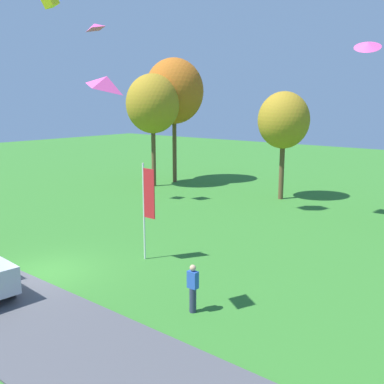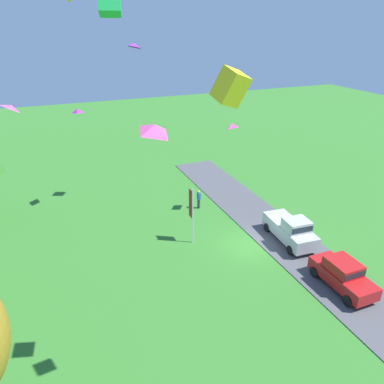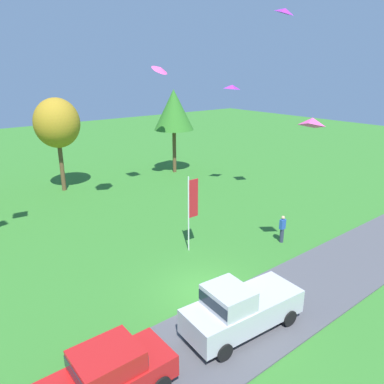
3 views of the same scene
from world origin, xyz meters
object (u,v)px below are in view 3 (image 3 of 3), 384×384
at_px(car_sedan_near_entrance, 106,375).
at_px(kite_delta_trailing_tail, 160,69).
at_px(person_beside_suv, 282,229).
at_px(kite_diamond_high_left, 312,122).
at_px(tree_left_of_center, 174,110).
at_px(flag_banner, 192,204).
at_px(tree_far_left, 57,123).
at_px(car_pickup_by_flagpole, 240,308).
at_px(kite_diamond_topmost, 232,87).
at_px(kite_diamond_near_flag, 285,11).

distance_m(car_sedan_near_entrance, kite_delta_trailing_tail, 24.21).
height_order(person_beside_suv, kite_diamond_high_left, kite_diamond_high_left).
relative_size(tree_left_of_center, flag_banner, 1.84).
bearing_deg(person_beside_suv, car_sedan_near_entrance, -163.93).
xyz_separation_m(kite_delta_trailing_tail, kite_diamond_high_left, (-2.00, -15.88, -2.38)).
bearing_deg(flag_banner, tree_left_of_center, 57.27).
bearing_deg(tree_left_of_center, kite_delta_trailing_tail, -137.70).
distance_m(car_sedan_near_entrance, tree_far_left, 23.68).
bearing_deg(flag_banner, car_pickup_by_flagpole, -113.96).
xyz_separation_m(tree_far_left, kite_delta_trailing_tail, (7.17, -4.63, 4.26)).
distance_m(tree_far_left, kite_diamond_topmost, 14.53).
xyz_separation_m(tree_far_left, flag_banner, (1.73, -15.57, -2.94)).
distance_m(car_pickup_by_flagpole, flag_banner, 7.66).
bearing_deg(kite_diamond_topmost, flag_banner, -145.28).
xyz_separation_m(tree_left_of_center, kite_diamond_near_flag, (-0.65, -13.13, 7.33)).
relative_size(car_sedan_near_entrance, kite_delta_trailing_tail, 3.20).
relative_size(car_sedan_near_entrance, tree_left_of_center, 0.54).
height_order(car_pickup_by_flagpole, tree_far_left, tree_far_left).
relative_size(car_pickup_by_flagpole, flag_banner, 1.15).
height_order(car_pickup_by_flagpole, tree_left_of_center, tree_left_of_center).
xyz_separation_m(car_pickup_by_flagpole, kite_diamond_near_flag, (11.65, 8.12, 12.42)).
bearing_deg(kite_delta_trailing_tail, car_pickup_by_flagpole, -115.50).
bearing_deg(car_pickup_by_flagpole, kite_diamond_high_left, 16.20).
height_order(person_beside_suv, kite_diamond_topmost, kite_diamond_topmost).
distance_m(person_beside_suv, tree_far_left, 20.01).
height_order(kite_diamond_near_flag, kite_diamond_high_left, kite_diamond_near_flag).
xyz_separation_m(kite_delta_trailing_tail, kite_diamond_near_flag, (3.18, -9.64, 3.51)).
bearing_deg(kite_diamond_near_flag, flag_banner, -171.46).
relative_size(car_pickup_by_flagpole, kite_diamond_topmost, 4.67).
height_order(car_pickup_by_flagpole, person_beside_suv, car_pickup_by_flagpole).
height_order(car_sedan_near_entrance, person_beside_suv, car_sedan_near_entrance).
distance_m(tree_far_left, kite_diamond_near_flag, 19.27).
xyz_separation_m(car_sedan_near_entrance, tree_far_left, (6.93, 22.15, 4.71)).
relative_size(tree_left_of_center, kite_diamond_near_flag, 8.01).
distance_m(car_sedan_near_entrance, kite_diamond_topmost, 23.18).
height_order(tree_far_left, tree_left_of_center, tree_left_of_center).
bearing_deg(kite_diamond_high_left, car_sedan_near_entrance, -172.32).
bearing_deg(flag_banner, person_beside_suv, -29.17).
bearing_deg(flag_banner, kite_diamond_high_left, -55.18).
xyz_separation_m(tree_far_left, kite_diamond_topmost, (10.79, -9.29, 2.91)).
relative_size(car_pickup_by_flagpole, kite_delta_trailing_tail, 3.71).
relative_size(tree_far_left, kite_delta_trailing_tail, 5.67).
xyz_separation_m(car_sedan_near_entrance, tree_left_of_center, (17.93, 21.00, 5.15)).
distance_m(car_sedan_near_entrance, kite_diamond_near_flag, 22.73).
bearing_deg(kite_delta_trailing_tail, flag_banner, -116.44).
relative_size(car_sedan_near_entrance, car_pickup_by_flagpole, 0.86).
xyz_separation_m(flag_banner, kite_diamond_near_flag, (8.62, 1.29, 10.71)).
xyz_separation_m(car_pickup_by_flagpole, person_beside_suv, (7.86, 4.13, -0.23)).
height_order(tree_left_of_center, kite_diamond_near_flag, kite_diamond_near_flag).
xyz_separation_m(car_sedan_near_entrance, kite_delta_trailing_tail, (14.10, 17.52, 8.97)).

